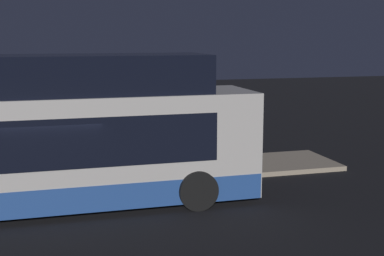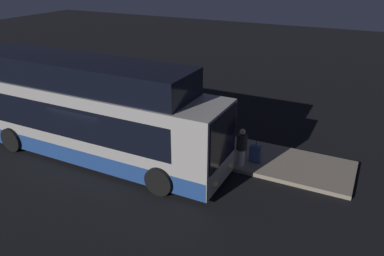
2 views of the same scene
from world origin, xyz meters
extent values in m
plane|color=black|center=(0.00, 0.00, 0.00)|extent=(80.00, 80.00, 0.00)
cube|color=gray|center=(0.00, 3.01, 0.08)|extent=(20.00, 2.81, 0.17)
cube|color=#B2ADA8|center=(-0.17, 0.22, 1.66)|extent=(11.62, 2.56, 2.94)
cube|color=#23478C|center=(-0.17, 0.22, 0.54)|extent=(11.56, 2.58, 0.70)
cube|color=black|center=(-0.46, 0.22, 2.01)|extent=(9.53, 2.59, 1.29)
cube|color=black|center=(5.65, 0.22, 2.09)|extent=(0.06, 2.25, 1.88)
sphere|color=#F9E58C|center=(5.67, 0.92, 0.64)|extent=(0.24, 0.24, 0.24)
sphere|color=#F9E58C|center=(5.67, -0.49, 0.64)|extent=(0.24, 0.24, 0.24)
cylinder|color=black|center=(3.78, 1.50, 0.54)|extent=(1.09, 0.30, 1.09)
cylinder|color=black|center=(3.78, -1.06, 0.54)|extent=(1.09, 0.30, 1.09)
cube|color=black|center=(-0.64, 0.22, 3.65)|extent=(9.87, 2.36, 1.05)
cylinder|color=#6B604C|center=(4.02, 2.03, 0.55)|extent=(0.32, 0.32, 0.78)
cylinder|color=#262628|center=(4.02, 2.03, 1.28)|extent=(0.46, 0.46, 0.67)
sphere|color=#9E7051|center=(4.02, 2.03, 1.74)|extent=(0.25, 0.25, 0.25)
cube|color=beige|center=(4.27, 1.92, 0.99)|extent=(0.24, 0.31, 0.24)
cylinder|color=silver|center=(5.76, 1.96, 0.53)|extent=(0.40, 0.40, 0.73)
cylinder|color=#262628|center=(5.76, 1.96, 1.21)|extent=(0.57, 0.57, 0.63)
sphere|color=beige|center=(5.76, 1.96, 1.65)|extent=(0.24, 0.24, 0.24)
cube|color=#334C7F|center=(6.19, 2.49, 0.52)|extent=(0.47, 0.24, 0.71)
cylinder|color=black|center=(6.19, 2.49, 0.99)|extent=(0.02, 0.02, 0.24)
cylinder|color=#4C4C51|center=(-0.19, 3.26, 1.39)|extent=(0.10, 0.10, 2.44)
cube|color=beige|center=(-0.19, 3.26, 2.29)|extent=(0.04, 0.67, 0.52)
cylinder|color=#593319|center=(4.66, 3.30, 0.49)|extent=(0.44, 0.44, 0.65)
camera|label=1|loc=(-0.18, -14.43, 4.68)|focal=50.00mm
camera|label=2|loc=(9.95, -10.69, 7.70)|focal=35.00mm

